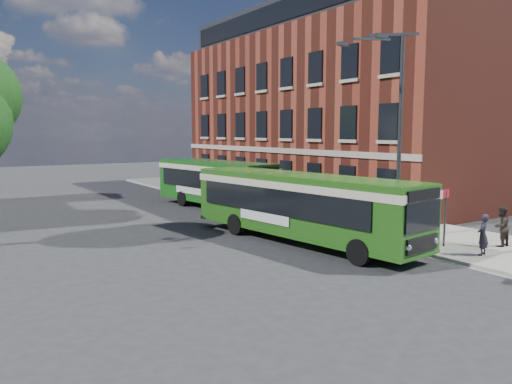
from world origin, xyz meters
TOP-DOWN VIEW (x-y plane):
  - ground at (0.00, 0.00)m, footprint 120.00×120.00m
  - pavement at (7.00, 8.00)m, footprint 6.00×48.00m
  - kerb_line at (3.95, 8.00)m, footprint 0.12×48.00m
  - brick_office at (14.00, 12.00)m, footprint 12.10×26.00m
  - street_lamp at (4.84, -2.00)m, footprint 2.96×2.38m
  - bus_stop_sign at (5.60, -4.20)m, footprint 0.35×0.08m
  - bus_front at (1.41, 0.12)m, footprint 4.15×12.25m
  - bus_rear at (3.00, 11.10)m, footprint 3.88×10.04m
  - pedestrian_a at (5.49, -6.00)m, footprint 0.67×0.53m
  - pedestrian_b at (7.52, -5.50)m, footprint 0.82×0.65m

SIDE VIEW (x-z plane):
  - ground at x=0.00m, z-range 0.00..0.00m
  - kerb_line at x=3.95m, z-range 0.00..0.01m
  - pavement at x=7.00m, z-range 0.00..0.15m
  - pedestrian_a at x=5.49m, z-range 0.15..1.75m
  - pedestrian_b at x=7.52m, z-range 0.15..1.83m
  - bus_stop_sign at x=5.60m, z-range 0.25..2.77m
  - bus_rear at x=3.00m, z-range 0.32..3.34m
  - bus_front at x=1.41m, z-range 0.32..3.34m
  - street_lamp at x=4.84m, z-range 0.29..9.29m
  - brick_office at x=14.00m, z-range -0.13..14.07m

